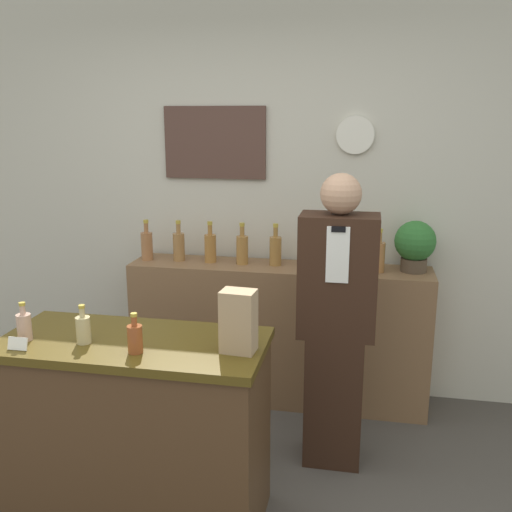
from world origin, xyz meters
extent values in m
cube|color=beige|center=(0.00, 2.00, 1.35)|extent=(5.20, 0.06, 2.70)
cube|color=#4D332B|center=(-0.29, 1.96, 1.72)|extent=(0.70, 0.02, 0.48)
cylinder|color=white|center=(0.64, 1.95, 1.78)|extent=(0.24, 0.03, 0.24)
cube|color=brown|center=(0.19, 1.75, 0.47)|extent=(1.97, 0.37, 0.94)
cube|color=#4C331E|center=(-0.28, 0.44, 0.44)|extent=(1.18, 0.53, 0.88)
cube|color=#4C3B12|center=(-0.28, 0.44, 0.90)|extent=(1.21, 0.56, 0.04)
cylinder|color=brown|center=(-0.78, 0.23, 0.30)|extent=(0.07, 0.07, 0.26)
cylinder|color=tan|center=(-0.45, 0.23, 0.30)|extent=(0.07, 0.07, 0.26)
cylinder|color=#2D5123|center=(-0.11, 0.23, 0.30)|extent=(0.07, 0.07, 0.26)
cylinder|color=tan|center=(0.23, 0.23, 0.30)|extent=(0.07, 0.07, 0.26)
cube|color=#331E14|center=(0.60, 1.10, 0.38)|extent=(0.31, 0.25, 0.75)
cube|color=#331E14|center=(0.60, 1.10, 1.08)|extent=(0.41, 0.25, 0.65)
cube|color=white|center=(0.60, 0.97, 1.22)|extent=(0.11, 0.01, 0.29)
cube|color=black|center=(0.60, 0.97, 1.35)|extent=(0.07, 0.01, 0.03)
sphere|color=tan|center=(0.60, 1.10, 1.51)|extent=(0.21, 0.21, 0.21)
cylinder|color=#4C3D2D|center=(1.04, 1.79, 0.98)|extent=(0.16, 0.16, 0.09)
sphere|color=#2D6B2D|center=(1.04, 1.79, 1.14)|extent=(0.26, 0.26, 0.26)
cube|color=tan|center=(0.22, 0.40, 1.05)|extent=(0.15, 0.12, 0.27)
cube|color=white|center=(-0.71, 0.24, 0.94)|extent=(0.09, 0.02, 0.06)
cylinder|color=tan|center=(-0.75, 0.34, 0.98)|extent=(0.06, 0.06, 0.12)
cylinder|color=tan|center=(-0.75, 0.34, 1.06)|extent=(0.02, 0.02, 0.04)
cylinder|color=#B29933|center=(-0.75, 0.34, 1.09)|extent=(0.03, 0.03, 0.01)
cylinder|color=tan|center=(-0.47, 0.36, 0.98)|extent=(0.06, 0.06, 0.12)
cylinder|color=tan|center=(-0.47, 0.36, 1.06)|extent=(0.02, 0.02, 0.04)
cylinder|color=#B29933|center=(-0.47, 0.36, 1.09)|extent=(0.03, 0.03, 0.01)
cylinder|color=brown|center=(-0.20, 0.31, 0.98)|extent=(0.06, 0.06, 0.12)
cylinder|color=brown|center=(-0.20, 0.31, 1.06)|extent=(0.02, 0.02, 0.04)
cylinder|color=#B29933|center=(-0.20, 0.31, 1.09)|extent=(0.03, 0.03, 0.01)
cylinder|color=#9C663E|center=(-0.72, 1.75, 1.04)|extent=(0.08, 0.08, 0.19)
cylinder|color=#9C663E|center=(-0.72, 1.75, 1.16)|extent=(0.03, 0.03, 0.07)
cylinder|color=#B29933|center=(-0.72, 1.75, 1.21)|extent=(0.03, 0.03, 0.02)
cylinder|color=olive|center=(-0.50, 1.77, 1.04)|extent=(0.08, 0.08, 0.19)
cylinder|color=olive|center=(-0.50, 1.77, 1.16)|extent=(0.03, 0.03, 0.07)
cylinder|color=#B29933|center=(-0.50, 1.77, 1.21)|extent=(0.03, 0.03, 0.02)
cylinder|color=#A06B33|center=(-0.28, 1.77, 1.04)|extent=(0.08, 0.08, 0.19)
cylinder|color=#A06B33|center=(-0.28, 1.77, 1.16)|extent=(0.03, 0.03, 0.07)
cylinder|color=#B29933|center=(-0.28, 1.77, 1.21)|extent=(0.03, 0.03, 0.02)
cylinder|color=#9F6F36|center=(-0.06, 1.76, 1.04)|extent=(0.08, 0.08, 0.19)
cylinder|color=#9F6F36|center=(-0.06, 1.76, 1.16)|extent=(0.03, 0.03, 0.07)
cylinder|color=#B29933|center=(-0.06, 1.76, 1.21)|extent=(0.03, 0.03, 0.02)
cylinder|color=olive|center=(0.16, 1.77, 1.04)|extent=(0.08, 0.08, 0.19)
cylinder|color=olive|center=(0.16, 1.77, 1.16)|extent=(0.03, 0.03, 0.07)
cylinder|color=#B29933|center=(0.16, 1.77, 1.21)|extent=(0.03, 0.03, 0.02)
cylinder|color=#986535|center=(0.38, 1.74, 1.04)|extent=(0.08, 0.08, 0.19)
cylinder|color=#986535|center=(0.38, 1.74, 1.16)|extent=(0.03, 0.03, 0.07)
cylinder|color=#B29933|center=(0.38, 1.74, 1.21)|extent=(0.03, 0.03, 0.02)
cylinder|color=olive|center=(0.60, 1.76, 1.04)|extent=(0.08, 0.08, 0.19)
cylinder|color=olive|center=(0.60, 1.76, 1.16)|extent=(0.03, 0.03, 0.07)
cylinder|color=#B29933|center=(0.60, 1.76, 1.21)|extent=(0.03, 0.03, 0.02)
cylinder|color=#A46B3A|center=(0.82, 1.73, 1.04)|extent=(0.08, 0.08, 0.19)
cylinder|color=#A46B3A|center=(0.82, 1.73, 1.16)|extent=(0.03, 0.03, 0.07)
cylinder|color=#B29933|center=(0.82, 1.73, 1.21)|extent=(0.03, 0.03, 0.02)
camera|label=1|loc=(0.73, -1.81, 1.90)|focal=40.00mm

